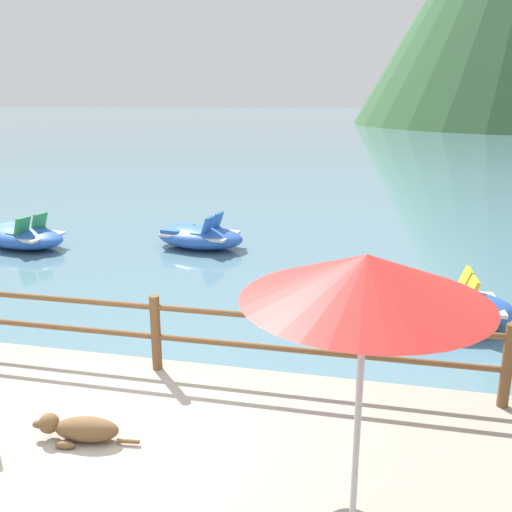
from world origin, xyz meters
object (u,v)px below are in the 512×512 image
at_px(pedal_boat_2, 22,236).
at_px(pedal_boat_5, 200,236).
at_px(pedal_boat_1, 442,307).
at_px(dog_resting, 80,428).
at_px(beach_umbrella, 365,282).

bearing_deg(pedal_boat_2, pedal_boat_5, 12.06).
distance_m(pedal_boat_1, pedal_boat_5, 6.53).
bearing_deg(pedal_boat_5, dog_resting, -79.67).
distance_m(dog_resting, pedal_boat_5, 8.65).
xyz_separation_m(dog_resting, pedal_boat_1, (3.80, 4.76, -0.21)).
xyz_separation_m(dog_resting, pedal_boat_2, (-5.83, 7.60, -0.25)).
bearing_deg(pedal_boat_2, beach_umbrella, -44.31).
bearing_deg(pedal_boat_2, dog_resting, -52.48).
height_order(pedal_boat_2, pedal_boat_5, pedal_boat_5).
bearing_deg(beach_umbrella, pedal_boat_5, 114.57).
distance_m(pedal_boat_1, pedal_boat_2, 10.04).
distance_m(beach_umbrella, pedal_boat_5, 10.35).
distance_m(beach_umbrella, pedal_boat_1, 5.97).
relative_size(pedal_boat_1, pedal_boat_5, 0.97).
relative_size(dog_resting, pedal_boat_2, 0.41).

